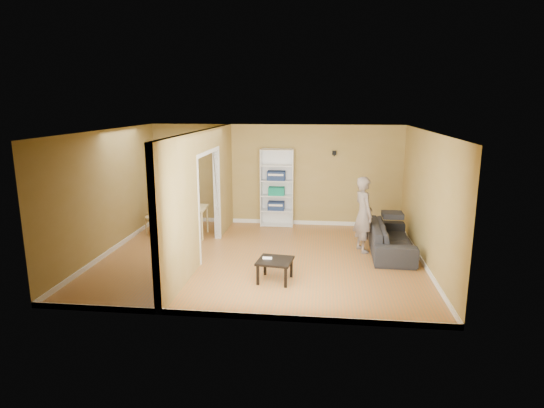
{
  "coord_description": "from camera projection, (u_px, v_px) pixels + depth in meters",
  "views": [
    {
      "loc": [
        1.22,
        -8.86,
        3.14
      ],
      "look_at": [
        0.2,
        0.2,
        1.1
      ],
      "focal_mm": 30.0,
      "sensor_mm": 36.0,
      "label": 1
    }
  ],
  "objects": [
    {
      "name": "paper_box_teal",
      "position": [
        276.0,
        191.0,
        11.68
      ],
      "size": [
        0.4,
        0.26,
        0.21
      ],
      "primitive_type": "cube",
      "color": "teal",
      "rests_on": "bookshelf"
    },
    {
      "name": "person",
      "position": [
        364.0,
        208.0,
        9.63
      ],
      "size": [
        0.84,
        0.75,
        1.91
      ],
      "primitive_type": "imported",
      "rotation": [
        0.0,
        0.0,
        1.92
      ],
      "color": "slate",
      "rests_on": "ground"
    },
    {
      "name": "game_controller",
      "position": [
        267.0,
        258.0,
        8.14
      ],
      "size": [
        0.17,
        0.04,
        0.03
      ],
      "primitive_type": "cube",
      "color": "white",
      "rests_on": "coffee_table"
    },
    {
      "name": "room_shell",
      "position": [
        261.0,
        196.0,
        9.13
      ],
      "size": [
        6.5,
        6.5,
        6.5
      ],
      "color": "#AD642B",
      "rests_on": "ground"
    },
    {
      "name": "paper_box_navy_b",
      "position": [
        276.0,
        176.0,
        11.6
      ],
      "size": [
        0.45,
        0.29,
        0.23
      ],
      "primitive_type": "cube",
      "color": "navy",
      "rests_on": "bookshelf"
    },
    {
      "name": "chair_far",
      "position": [
        190.0,
        211.0,
        11.38
      ],
      "size": [
        0.52,
        0.52,
        0.95
      ],
      "primitive_type": null,
      "rotation": [
        0.0,
        0.0,
        2.92
      ],
      "color": "#C7B382",
      "rests_on": "ground"
    },
    {
      "name": "sofa",
      "position": [
        391.0,
        234.0,
        9.65
      ],
      "size": [
        2.18,
        0.99,
        0.82
      ],
      "primitive_type": "imported",
      "rotation": [
        0.0,
        0.0,
        1.54
      ],
      "color": "black",
      "rests_on": "ground"
    },
    {
      "name": "partition",
      "position": [
        203.0,
        195.0,
        9.26
      ],
      "size": [
        0.22,
        5.5,
        2.6
      ],
      "primitive_type": null,
      "color": "olive",
      "rests_on": "ground"
    },
    {
      "name": "chair_left",
      "position": [
        154.0,
        216.0,
        10.99
      ],
      "size": [
        0.52,
        0.52,
        0.91
      ],
      "primitive_type": null,
      "rotation": [
        0.0,
        0.0,
        -1.86
      ],
      "color": "tan",
      "rests_on": "ground"
    },
    {
      "name": "paper_box_navy_a",
      "position": [
        276.0,
        206.0,
        11.77
      ],
      "size": [
        0.42,
        0.27,
        0.21
      ],
      "primitive_type": "cube",
      "color": "navy",
      "rests_on": "bookshelf"
    },
    {
      "name": "chair_near",
      "position": [
        181.0,
        223.0,
        10.33
      ],
      "size": [
        0.46,
        0.46,
        0.92
      ],
      "primitive_type": null,
      "rotation": [
        0.0,
        0.0,
        -0.1
      ],
      "color": "beige",
      "rests_on": "ground"
    },
    {
      "name": "wall_speaker",
      "position": [
        334.0,
        153.0,
        11.44
      ],
      "size": [
        0.1,
        0.1,
        0.1
      ],
      "primitive_type": "cube",
      "color": "black",
      "rests_on": "room_shell"
    },
    {
      "name": "bookshelf",
      "position": [
        277.0,
        188.0,
        11.71
      ],
      "size": [
        0.84,
        0.37,
        1.99
      ],
      "color": "white",
      "rests_on": "ground"
    },
    {
      "name": "dining_table",
      "position": [
        183.0,
        210.0,
        10.83
      ],
      "size": [
        1.14,
        0.76,
        0.71
      ],
      "rotation": [
        0.0,
        0.0,
        0.06
      ],
      "color": "beige",
      "rests_on": "ground"
    },
    {
      "name": "coffee_table",
      "position": [
        275.0,
        263.0,
        8.11
      ],
      "size": [
        0.6,
        0.6,
        0.4
      ],
      "rotation": [
        0.0,
        0.0,
        -0.13
      ],
      "color": "black",
      "rests_on": "ground"
    }
  ]
}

